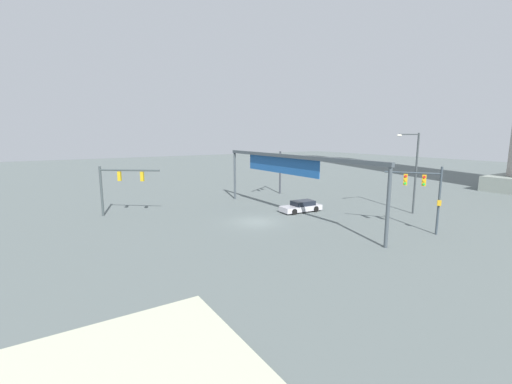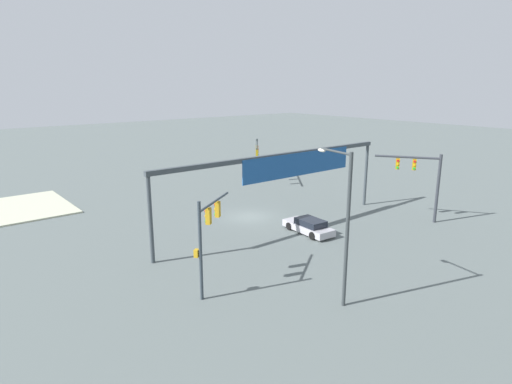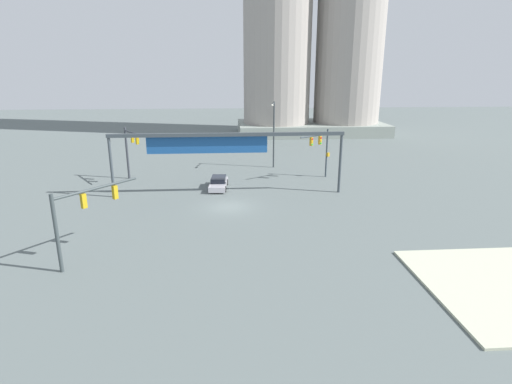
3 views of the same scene
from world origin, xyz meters
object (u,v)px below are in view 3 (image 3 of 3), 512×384
Objects in this scene: traffic_signal_near_corner at (131,145)px; traffic_signal_cross_street at (321,146)px; streetlamp_curved_arm at (274,130)px; traffic_signal_opposite_side at (81,210)px; sedan_car_approaching at (219,183)px.

traffic_signal_cross_street is (21.58, -0.46, -0.30)m from traffic_signal_near_corner.
streetlamp_curved_arm is (-4.82, 5.74, 1.11)m from traffic_signal_cross_street.
streetlamp_curved_arm is (16.75, 5.27, 0.80)m from traffic_signal_near_corner.
traffic_signal_cross_street is at bearing 55.40° from traffic_signal_near_corner.
traffic_signal_cross_street is at bearing -5.69° from traffic_signal_opposite_side.
traffic_signal_near_corner is at bearing -35.70° from traffic_signal_cross_street.
streetlamp_curved_arm reaches higher than sedan_car_approaching.
traffic_signal_near_corner is at bearing -60.63° from streetlamp_curved_arm.
traffic_signal_near_corner is at bearing 42.76° from traffic_signal_opposite_side.
traffic_signal_near_corner is 1.05× the size of traffic_signal_cross_street.
traffic_signal_opposite_side is 30.37m from streetlamp_curved_arm.
traffic_signal_opposite_side is at bearing 10.83° from traffic_signal_cross_street.
traffic_signal_cross_street is 0.67× the size of streetlamp_curved_arm.
streetlamp_curved_arm reaches higher than traffic_signal_opposite_side.
traffic_signal_opposite_side is (1.37, -20.88, -0.49)m from traffic_signal_near_corner.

